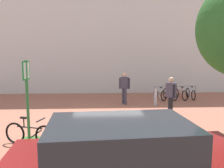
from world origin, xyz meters
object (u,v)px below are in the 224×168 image
Objects in this scene: bollard_steel at (156,97)px; person_suited_navy at (171,94)px; person_suited_dark at (124,86)px; parking_sign_post at (27,92)px; bike_at_sign at (30,134)px; bike_rack_cluster at (175,94)px; car_maroon_wagon at (128,165)px.

bollard_steel is 0.52× the size of person_suited_navy.
person_suited_dark reaches higher than bollard_steel.
bollard_steel is (4.90, 5.35, -1.19)m from parking_sign_post.
bike_at_sign is (-0.05, 0.22, -1.29)m from parking_sign_post.
parking_sign_post reaches higher than bollard_steel.
parking_sign_post reaches higher than person_suited_dark.
bike_rack_cluster is (6.47, 6.96, -1.29)m from parking_sign_post.
person_suited_navy reaches higher than bike_at_sign.
bike_rack_cluster is 3.42m from person_suited_dark.
bike_rack_cluster is (6.52, 6.74, -0.00)m from bike_at_sign.
person_suited_navy is at bearing 30.18° from bike_at_sign.
parking_sign_post is 3.73m from car_maroon_wagon.
person_suited_navy is at bearing 32.26° from parking_sign_post.
bollard_steel is (4.95, 5.13, 0.10)m from bike_at_sign.
bike_at_sign is at bearing -120.84° from person_suited_dark.
person_suited_navy is (1.73, -2.66, 0.00)m from person_suited_dark.
parking_sign_post reaches higher than car_maroon_wagon.
parking_sign_post is 1.46× the size of person_suited_navy.
bike_rack_cluster is 2.94× the size of bollard_steel.
car_maroon_wagon is at bearing -47.73° from bike_at_sign.
person_suited_dark is (-3.17, -1.13, 0.64)m from bike_rack_cluster.
car_maroon_wagon is at bearing -95.27° from person_suited_dark.
bollard_steel is (-1.56, -1.61, 0.10)m from bike_rack_cluster.
person_suited_navy is at bearing -110.79° from bike_rack_cluster.
bollard_steel is 0.52× the size of person_suited_dark.
person_suited_dark is at bearing 59.16° from bike_at_sign.
bollard_steel is at bearing -16.56° from person_suited_dark.
car_maroon_wagon is (-2.38, -7.96, 0.31)m from bollard_steel.
parking_sign_post is at bearing -77.45° from bike_at_sign.
bike_rack_cluster is at bearing 47.11° from parking_sign_post.
parking_sign_post is 9.59m from bike_rack_cluster.
car_maroon_wagon is at bearing -113.44° from person_suited_navy.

